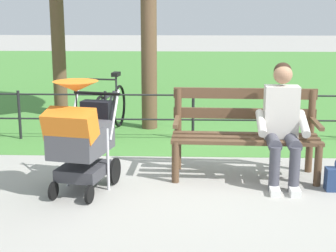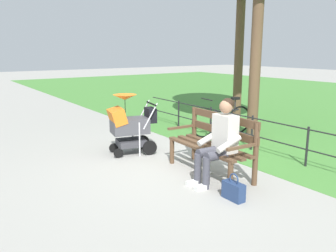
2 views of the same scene
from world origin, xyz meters
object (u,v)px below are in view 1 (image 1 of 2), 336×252
park_bench (245,129)px  bicycle (111,110)px  person_on_bench (282,120)px  stroller (81,136)px

park_bench → bicycle: (1.77, -1.87, -0.16)m
person_on_bench → stroller: bearing=10.9°
park_bench → stroller: 1.81m
park_bench → stroller: size_ratio=1.41×
person_on_bench → park_bench: bearing=-31.5°
person_on_bench → bicycle: size_ratio=0.77×
stroller → bicycle: bearing=-88.4°
park_bench → person_on_bench: bearing=148.5°
person_on_bench → bicycle: 3.00m
park_bench → stroller: (1.70, 0.62, 0.07)m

